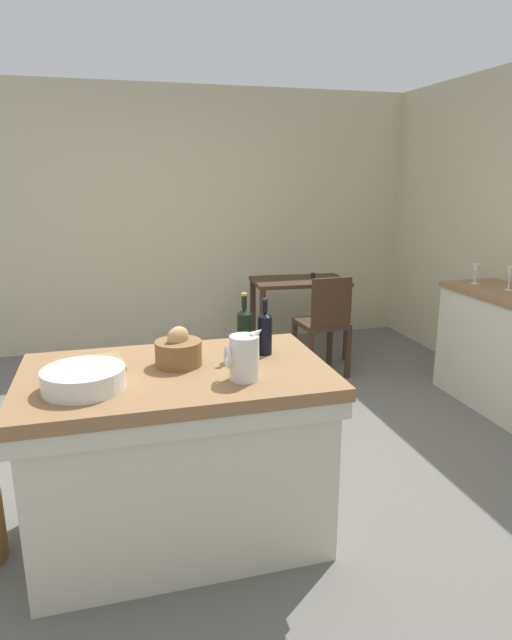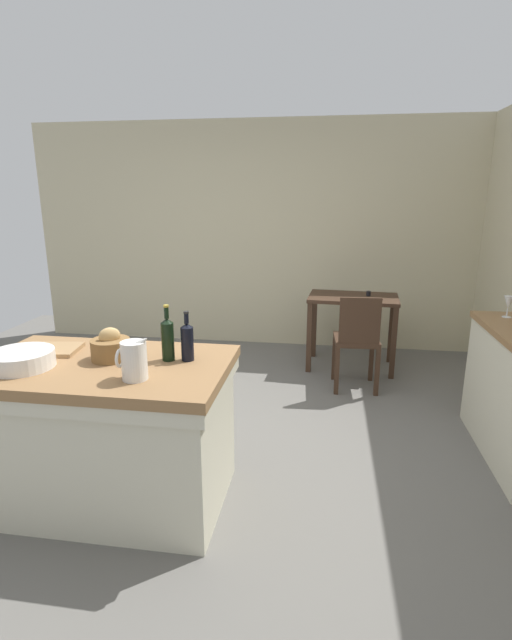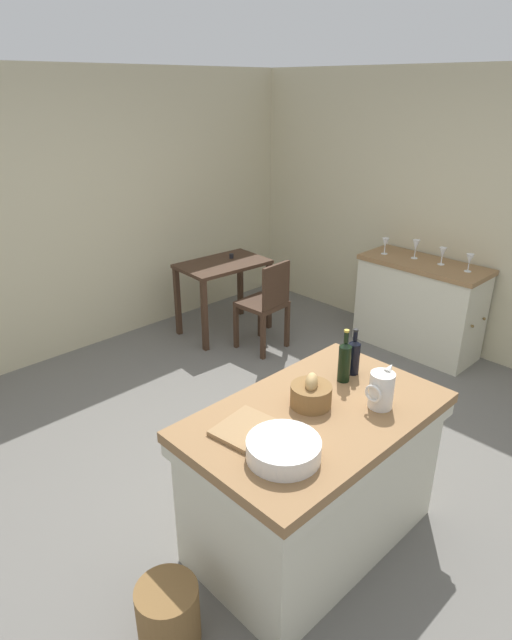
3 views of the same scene
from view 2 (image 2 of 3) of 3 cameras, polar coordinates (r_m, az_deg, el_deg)
ground_plane at (r=3.58m, az=-7.03°, el=-15.00°), size 6.76×6.76×0.00m
wall_back at (r=5.66m, az=-0.30°, el=10.14°), size 5.32×0.12×2.60m
island_table at (r=2.93m, az=-17.46°, el=-12.31°), size 1.41×0.86×0.87m
writing_desk at (r=4.96m, az=11.65°, el=1.41°), size 0.94×0.62×0.82m
wooden_chair at (r=4.41m, az=12.15°, el=-2.24°), size 0.42×0.42×0.91m
pitcher at (r=2.46m, az=-14.59°, el=-4.72°), size 0.17×0.13×0.24m
wash_bowl at (r=2.86m, az=-26.55°, el=-4.30°), size 0.34×0.34×0.09m
bread_basket at (r=2.80m, az=-17.22°, el=-3.23°), size 0.22×0.22×0.19m
cutting_board at (r=3.07m, az=-23.37°, el=-3.31°), size 0.33×0.28×0.02m
wine_bottle_dark at (r=2.67m, az=-8.34°, el=-2.50°), size 0.07×0.07×0.29m
wine_bottle_amber at (r=2.69m, az=-10.66°, el=-2.18°), size 0.07×0.07×0.32m
wine_glass_right at (r=3.91m, az=28.28°, el=1.84°), size 0.07×0.07×0.16m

